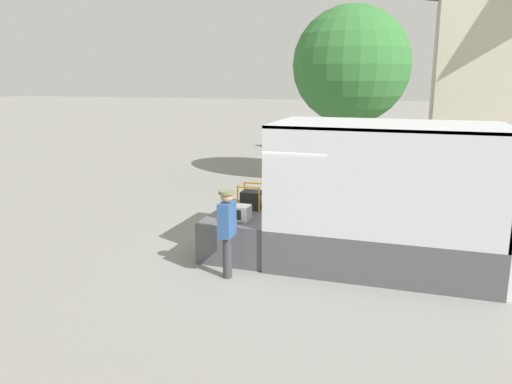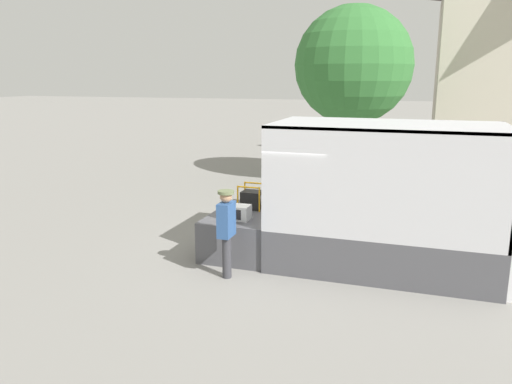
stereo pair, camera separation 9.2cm
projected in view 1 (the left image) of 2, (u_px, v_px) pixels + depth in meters
name	position (u px, v px, depth m)	size (l,w,h in m)	color
ground_plane	(277.00, 254.00, 11.24)	(160.00, 160.00, 0.00)	gray
box_truck	(471.00, 231.00, 9.84)	(6.88, 2.41, 2.99)	white
tailgate_deck	(246.00, 232.00, 11.36)	(1.49, 2.29, 0.89)	#4C4C51
microwave	(240.00, 213.00, 10.69)	(0.45, 0.38, 0.31)	white
portable_generator	(252.00, 199.00, 11.60)	(0.56, 0.52, 0.57)	black
worker_person	(227.00, 225.00, 9.67)	(0.32, 0.44, 1.77)	#38383D
street_tree	(351.00, 65.00, 17.98)	(4.23, 4.23, 6.44)	brown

